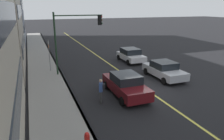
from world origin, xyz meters
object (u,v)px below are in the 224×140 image
Objects in this scene: car_white at (131,55)px; street_sign_post at (49,54)px; traffic_light_mast at (74,32)px; car_silver at (164,70)px; pedestrian_with_backpack at (101,89)px; car_maroon at (126,84)px.

street_sign_post is (-1.02, 9.06, 1.04)m from car_white.
traffic_light_mast is 1.82× the size of street_sign_post.
car_silver is 2.76× the size of pedestrian_with_backpack.
car_silver is 10.74m from street_sign_post.
traffic_light_mast reaches higher than car_maroon.
car_white is at bearing -70.06° from traffic_light_mast.
car_white is 9.90m from car_maroon.
car_maroon is (-2.32, 4.75, 0.04)m from car_silver.
car_silver is 1.45× the size of street_sign_post.
pedestrian_with_backpack is at bearing -178.11° from traffic_light_mast.
traffic_light_mast is at bearing -123.69° from street_sign_post.
street_sign_post is (5.43, 9.20, 1.06)m from car_silver.
car_maroon is 2.92× the size of pedestrian_with_backpack.
car_maroon is 0.84× the size of traffic_light_mast.
traffic_light_mast is (-2.49, 6.86, 3.13)m from car_white.
car_silver is at bearing -119.48° from traffic_light_mast.
car_white is 2.49× the size of pedestrian_with_backpack.
pedestrian_with_backpack is 0.29× the size of traffic_light_mast.
pedestrian_with_backpack is at bearing 144.76° from car_white.
car_maroon is 2.12m from pedestrian_with_backpack.
car_silver is (-6.44, -0.14, -0.02)m from car_white.
car_silver is at bearing -63.97° from car_maroon.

